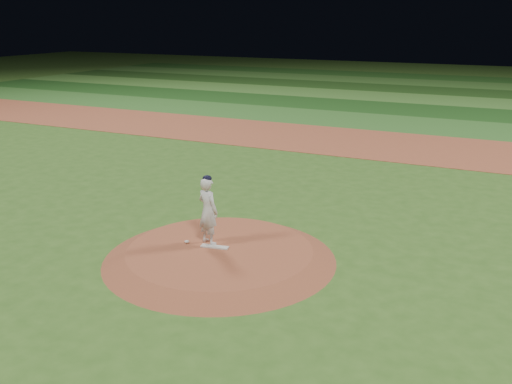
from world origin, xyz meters
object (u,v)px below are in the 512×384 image
at_px(pitching_rubber, 215,247).
at_px(rosin_bag, 187,242).
at_px(pitchers_mound, 220,254).
at_px(pitcher_on_mound, 208,210).

distance_m(pitching_rubber, rosin_bag, 0.75).
bearing_deg(pitching_rubber, pitchers_mound, -22.45).
height_order(pitching_rubber, pitcher_on_mound, pitcher_on_mound).
xyz_separation_m(pitching_rubber, pitcher_on_mound, (-0.26, 0.17, 0.82)).
height_order(rosin_bag, pitcher_on_mound, pitcher_on_mound).
relative_size(pitchers_mound, rosin_bag, 48.26).
bearing_deg(pitchers_mound, rosin_bag, -179.68).
bearing_deg(rosin_bag, pitching_rubber, 3.08).
bearing_deg(pitcher_on_mound, rosin_bag, -156.45).
xyz_separation_m(pitching_rubber, rosin_bag, (-0.75, -0.04, 0.01)).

